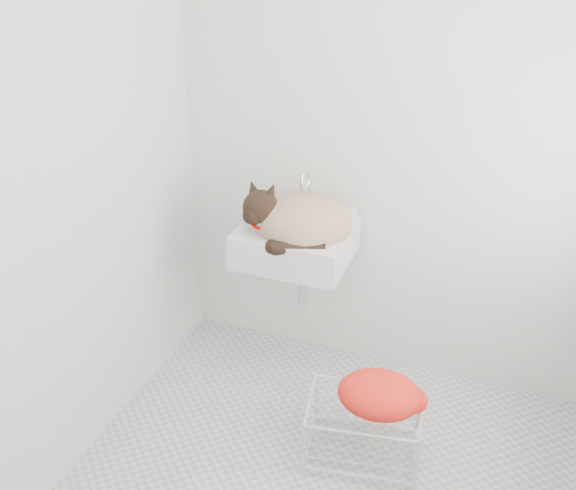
% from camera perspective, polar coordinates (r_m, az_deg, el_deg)
% --- Properties ---
extents(back_wall, '(2.20, 0.02, 2.50)m').
position_cam_1_polar(back_wall, '(3.07, 9.84, 9.08)').
color(back_wall, white).
rests_on(back_wall, ground).
extents(left_wall, '(0.02, 2.00, 2.50)m').
position_cam_1_polar(left_wall, '(2.66, -19.10, 5.03)').
color(left_wall, white).
rests_on(left_wall, ground).
extents(sink, '(0.52, 0.45, 0.21)m').
position_cam_1_polar(sink, '(3.09, 0.73, 1.59)').
color(sink, white).
rests_on(sink, back_wall).
extents(faucet, '(0.19, 0.13, 0.19)m').
position_cam_1_polar(faucet, '(3.18, 1.87, 5.18)').
color(faucet, silver).
rests_on(faucet, sink).
extents(cat, '(0.51, 0.42, 0.31)m').
position_cam_1_polar(cat, '(3.05, 0.80, 2.12)').
color(cat, tan).
rests_on(cat, sink).
extents(wire_rack, '(0.52, 0.41, 0.29)m').
position_cam_1_polar(wire_rack, '(3.01, 6.57, -15.67)').
color(wire_rack, silver).
rests_on(wire_rack, floor).
extents(towel, '(0.39, 0.29, 0.15)m').
position_cam_1_polar(towel, '(2.89, 7.90, -13.49)').
color(towel, '#DF4C00').
rests_on(towel, wire_rack).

